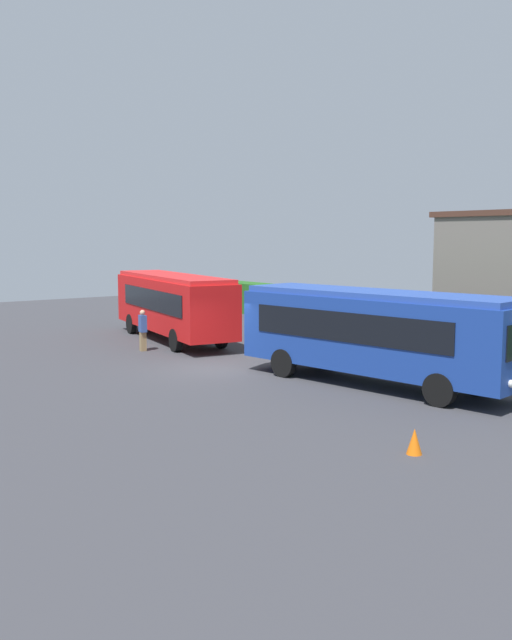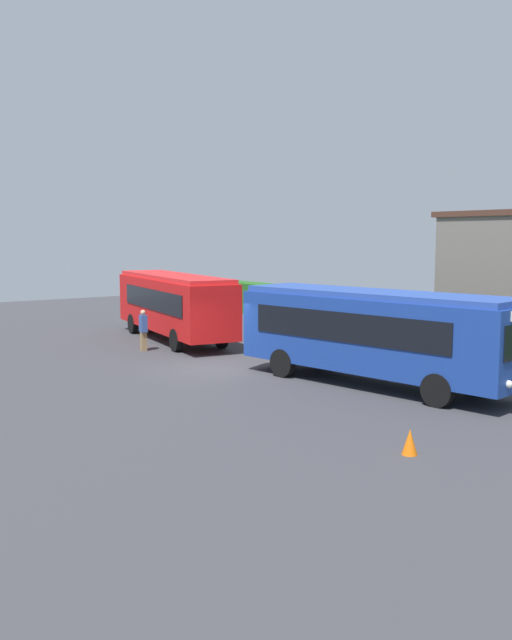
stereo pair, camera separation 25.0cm
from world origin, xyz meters
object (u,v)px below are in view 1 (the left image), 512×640
person_left (143,329)px  traffic_cone (414,441)px  bus_blue (376,331)px  bus_red (173,303)px  person_center (250,324)px

person_left → traffic_cone: bearing=-84.7°
bus_blue → traffic_cone: bus_blue is taller
person_left → bus_red: bearing=48.1°
person_center → person_left: bearing=60.1°
person_center → traffic_cone: size_ratio=3.12×
bus_red → person_left: bus_red is taller
bus_red → person_center: bus_red is taller
person_left → person_center: 4.81m
person_left → person_center: (1.74, 4.49, 0.06)m
bus_red → person_left: size_ratio=5.95×
bus_blue → person_center: 9.37m
person_center → traffic_cone: 16.26m
bus_blue → person_center: (-9.20, 1.59, -0.82)m
person_left → person_center: person_center is taller
bus_blue → person_left: size_ratio=5.75×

